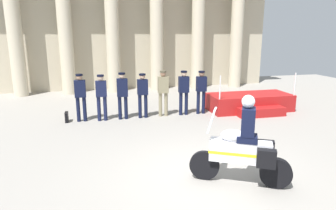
{
  "coord_description": "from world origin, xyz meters",
  "views": [
    {
      "loc": [
        -2.39,
        -5.73,
        3.07
      ],
      "look_at": [
        -0.49,
        2.27,
        1.1
      ],
      "focal_mm": 32.09,
      "sensor_mm": 36.0,
      "label": 1
    }
  ],
  "objects_px": {
    "officer_in_row_2": "(122,92)",
    "officer_in_row_4": "(163,90)",
    "reviewing_stand": "(250,103)",
    "officer_in_row_1": "(101,94)",
    "officer_in_row_3": "(143,92)",
    "officer_in_row_5": "(184,89)",
    "officer_in_row_6": "(201,89)",
    "briefcase_on_ground": "(67,117)",
    "motorcycle_with_rider": "(244,148)",
    "officer_in_row_0": "(80,94)"
  },
  "relations": [
    {
      "from": "reviewing_stand",
      "to": "briefcase_on_ground",
      "type": "xyz_separation_m",
      "value": [
        -7.13,
        0.02,
        -0.14
      ]
    },
    {
      "from": "reviewing_stand",
      "to": "officer_in_row_1",
      "type": "relative_size",
      "value": 2.0
    },
    {
      "from": "officer_in_row_1",
      "to": "reviewing_stand",
      "type": "bearing_deg",
      "value": -178.64
    },
    {
      "from": "officer_in_row_4",
      "to": "motorcycle_with_rider",
      "type": "bearing_deg",
      "value": 95.28
    },
    {
      "from": "officer_in_row_5",
      "to": "briefcase_on_ground",
      "type": "bearing_deg",
      "value": 0.27
    },
    {
      "from": "officer_in_row_1",
      "to": "officer_in_row_2",
      "type": "height_order",
      "value": "officer_in_row_2"
    },
    {
      "from": "officer_in_row_0",
      "to": "officer_in_row_4",
      "type": "height_order",
      "value": "officer_in_row_4"
    },
    {
      "from": "officer_in_row_2",
      "to": "officer_in_row_4",
      "type": "distance_m",
      "value": 1.52
    },
    {
      "from": "officer_in_row_4",
      "to": "reviewing_stand",
      "type": "bearing_deg",
      "value": -179.59
    },
    {
      "from": "motorcycle_with_rider",
      "to": "officer_in_row_2",
      "type": "bearing_deg",
      "value": -42.06
    },
    {
      "from": "officer_in_row_1",
      "to": "officer_in_row_5",
      "type": "xyz_separation_m",
      "value": [
        3.07,
        0.09,
        0.02
      ]
    },
    {
      "from": "officer_in_row_2",
      "to": "briefcase_on_ground",
      "type": "distance_m",
      "value": 2.16
    },
    {
      "from": "reviewing_stand",
      "to": "officer_in_row_0",
      "type": "xyz_separation_m",
      "value": [
        -6.61,
        -0.01,
        0.69
      ]
    },
    {
      "from": "officer_in_row_1",
      "to": "briefcase_on_ground",
      "type": "relative_size",
      "value": 4.62
    },
    {
      "from": "officer_in_row_5",
      "to": "officer_in_row_4",
      "type": "bearing_deg",
      "value": 0.01
    },
    {
      "from": "officer_in_row_3",
      "to": "officer_in_row_4",
      "type": "distance_m",
      "value": 0.79
    },
    {
      "from": "officer_in_row_0",
      "to": "officer_in_row_2",
      "type": "bearing_deg",
      "value": 178.84
    },
    {
      "from": "officer_in_row_0",
      "to": "reviewing_stand",
      "type": "bearing_deg",
      "value": -179.37
    },
    {
      "from": "officer_in_row_5",
      "to": "officer_in_row_2",
      "type": "bearing_deg",
      "value": 1.9
    },
    {
      "from": "officer_in_row_6",
      "to": "briefcase_on_ground",
      "type": "distance_m",
      "value": 5.08
    },
    {
      "from": "officer_in_row_4",
      "to": "officer_in_row_6",
      "type": "xyz_separation_m",
      "value": [
        1.51,
        0.01,
        -0.03
      ]
    },
    {
      "from": "officer_in_row_3",
      "to": "officer_in_row_5",
      "type": "bearing_deg",
      "value": -177.71
    },
    {
      "from": "officer_in_row_3",
      "to": "officer_in_row_4",
      "type": "height_order",
      "value": "officer_in_row_4"
    },
    {
      "from": "briefcase_on_ground",
      "to": "reviewing_stand",
      "type": "bearing_deg",
      "value": -0.16
    },
    {
      "from": "officer_in_row_3",
      "to": "briefcase_on_ground",
      "type": "bearing_deg",
      "value": -0.91
    },
    {
      "from": "officer_in_row_2",
      "to": "officer_in_row_0",
      "type": "bearing_deg",
      "value": -1.16
    },
    {
      "from": "officer_in_row_2",
      "to": "officer_in_row_1",
      "type": "bearing_deg",
      "value": 2.86
    },
    {
      "from": "reviewing_stand",
      "to": "officer_in_row_5",
      "type": "height_order",
      "value": "officer_in_row_5"
    },
    {
      "from": "officer_in_row_0",
      "to": "officer_in_row_6",
      "type": "height_order",
      "value": "officer_in_row_0"
    },
    {
      "from": "reviewing_stand",
      "to": "officer_in_row_6",
      "type": "height_order",
      "value": "officer_in_row_6"
    },
    {
      "from": "officer_in_row_1",
      "to": "officer_in_row_6",
      "type": "bearing_deg",
      "value": -177.88
    },
    {
      "from": "officer_in_row_0",
      "to": "officer_in_row_2",
      "type": "relative_size",
      "value": 0.99
    },
    {
      "from": "officer_in_row_3",
      "to": "officer_in_row_6",
      "type": "xyz_separation_m",
      "value": [
        2.29,
        0.07,
        0.01
      ]
    },
    {
      "from": "officer_in_row_1",
      "to": "officer_in_row_4",
      "type": "distance_m",
      "value": 2.27
    },
    {
      "from": "officer_in_row_1",
      "to": "officer_in_row_2",
      "type": "distance_m",
      "value": 0.75
    },
    {
      "from": "officer_in_row_5",
      "to": "officer_in_row_6",
      "type": "distance_m",
      "value": 0.71
    },
    {
      "from": "officer_in_row_3",
      "to": "motorcycle_with_rider",
      "type": "bearing_deg",
      "value": 103.3
    },
    {
      "from": "officer_in_row_6",
      "to": "briefcase_on_ground",
      "type": "xyz_separation_m",
      "value": [
        -5.02,
        0.0,
        -0.81
      ]
    },
    {
      "from": "officer_in_row_0",
      "to": "officer_in_row_1",
      "type": "height_order",
      "value": "officer_in_row_0"
    },
    {
      "from": "reviewing_stand",
      "to": "officer_in_row_3",
      "type": "distance_m",
      "value": 4.46
    },
    {
      "from": "officer_in_row_3",
      "to": "officer_in_row_4",
      "type": "bearing_deg",
      "value": -175.38
    },
    {
      "from": "officer_in_row_1",
      "to": "officer_in_row_5",
      "type": "bearing_deg",
      "value": -177.87
    },
    {
      "from": "officer_in_row_1",
      "to": "officer_in_row_3",
      "type": "bearing_deg",
      "value": -178.04
    },
    {
      "from": "briefcase_on_ground",
      "to": "officer_in_row_4",
      "type": "bearing_deg",
      "value": -0.2
    },
    {
      "from": "officer_in_row_2",
      "to": "officer_in_row_5",
      "type": "xyz_separation_m",
      "value": [
        2.32,
        0.06,
        -0.0
      ]
    },
    {
      "from": "officer_in_row_0",
      "to": "officer_in_row_2",
      "type": "height_order",
      "value": "officer_in_row_2"
    },
    {
      "from": "officer_in_row_0",
      "to": "officer_in_row_1",
      "type": "xyz_separation_m",
      "value": [
        0.72,
        -0.07,
        -0.02
      ]
    },
    {
      "from": "officer_in_row_0",
      "to": "briefcase_on_ground",
      "type": "bearing_deg",
      "value": -2.97
    },
    {
      "from": "officer_in_row_2",
      "to": "motorcycle_with_rider",
      "type": "relative_size",
      "value": 0.9
    },
    {
      "from": "officer_in_row_1",
      "to": "motorcycle_with_rider",
      "type": "height_order",
      "value": "motorcycle_with_rider"
    }
  ]
}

